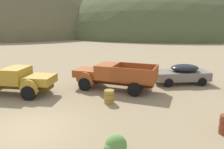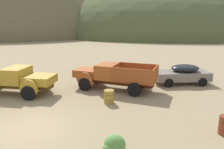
{
  "view_description": "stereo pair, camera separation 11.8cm",
  "coord_description": "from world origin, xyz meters",
  "px_view_note": "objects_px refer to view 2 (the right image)",
  "views": [
    {
      "loc": [
        4.23,
        -9.8,
        5.16
      ],
      "look_at": [
        3.78,
        5.65,
        1.35
      ],
      "focal_mm": 36.48,
      "sensor_mm": 36.0,
      "label": 1
    },
    {
      "loc": [
        4.35,
        -9.79,
        5.16
      ],
      "look_at": [
        3.78,
        5.65,
        1.35
      ],
      "focal_mm": 36.48,
      "sensor_mm": 36.0,
      "label": 2
    }
  ],
  "objects_px": {
    "truck_mustard": "(16,80)",
    "oil_drum_by_truck": "(109,97)",
    "truck_oxide_orange": "(109,76)",
    "car_primer_gray": "(180,74)"
  },
  "relations": [
    {
      "from": "truck_mustard",
      "to": "truck_oxide_orange",
      "type": "height_order",
      "value": "truck_oxide_orange"
    },
    {
      "from": "truck_mustard",
      "to": "car_primer_gray",
      "type": "distance_m",
      "value": 12.47
    },
    {
      "from": "truck_mustard",
      "to": "truck_oxide_orange",
      "type": "bearing_deg",
      "value": 19.66
    },
    {
      "from": "truck_oxide_orange",
      "to": "car_primer_gray",
      "type": "height_order",
      "value": "truck_oxide_orange"
    },
    {
      "from": "truck_mustard",
      "to": "oil_drum_by_truck",
      "type": "distance_m",
      "value": 6.78
    },
    {
      "from": "truck_oxide_orange",
      "to": "car_primer_gray",
      "type": "bearing_deg",
      "value": -145.44
    },
    {
      "from": "truck_oxide_orange",
      "to": "oil_drum_by_truck",
      "type": "height_order",
      "value": "truck_oxide_orange"
    },
    {
      "from": "car_primer_gray",
      "to": "oil_drum_by_truck",
      "type": "distance_m",
      "value": 7.22
    },
    {
      "from": "truck_mustard",
      "to": "oil_drum_by_truck",
      "type": "relative_size",
      "value": 7.86
    },
    {
      "from": "truck_mustard",
      "to": "car_primer_gray",
      "type": "height_order",
      "value": "truck_mustard"
    }
  ]
}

